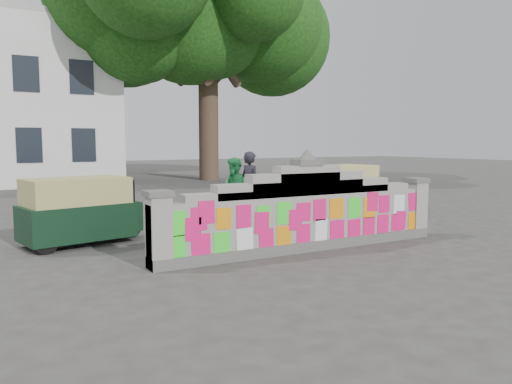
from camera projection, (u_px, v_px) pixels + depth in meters
ground at (306, 250)px, 9.90m from camera, size 100.00×100.00×0.00m
parapet_wall at (307, 213)px, 9.82m from camera, size 6.48×0.44×2.01m
shade_tree at (208, 18)px, 27.53m from camera, size 12.00×10.00×12.00m
cyclist_bike at (251, 210)px, 12.19m from camera, size 1.96×1.01×0.98m
cyclist_rider at (251, 196)px, 12.16m from camera, size 0.51×0.67×1.66m
pedestrian at (235, 191)px, 13.03m from camera, size 0.74×0.91×1.73m
rickshaw_left at (80, 210)px, 10.39m from camera, size 2.60×1.59×1.40m
rickshaw_right at (338, 190)px, 14.17m from camera, size 2.74×1.61×1.47m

